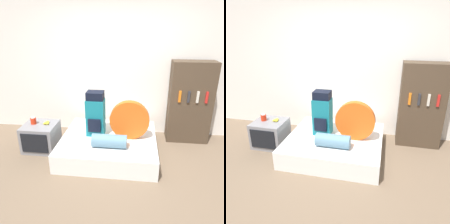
# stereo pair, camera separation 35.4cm
# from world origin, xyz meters

# --- Properties ---
(ground_plane) EXTENTS (16.00, 16.00, 0.00)m
(ground_plane) POSITION_xyz_m (0.00, 0.00, 0.00)
(ground_plane) COLOR brown
(wall_back) EXTENTS (8.00, 0.05, 2.60)m
(wall_back) POSITION_xyz_m (0.00, 1.73, 1.30)
(wall_back) COLOR white
(wall_back) RESTS_ON ground_plane
(bed) EXTENTS (1.58, 1.43, 0.31)m
(bed) POSITION_xyz_m (-0.05, 0.82, 0.15)
(bed) COLOR white
(bed) RESTS_ON ground_plane
(backpack) EXTENTS (0.30, 0.28, 0.76)m
(backpack) POSITION_xyz_m (-0.29, 0.89, 0.68)
(backpack) COLOR #14707F
(backpack) RESTS_ON bed
(tent_bag) EXTENTS (0.64, 0.12, 0.64)m
(tent_bag) POSITION_xyz_m (0.29, 0.82, 0.63)
(tent_bag) COLOR #E05B19
(tent_bag) RESTS_ON bed
(sleeping_roll) EXTENTS (0.53, 0.21, 0.21)m
(sleeping_roll) POSITION_xyz_m (0.00, 0.48, 0.41)
(sleeping_roll) COLOR #5B849E
(sleeping_roll) RESTS_ON bed
(television) EXTENTS (0.56, 0.55, 0.47)m
(television) POSITION_xyz_m (-1.26, 0.82, 0.23)
(television) COLOR gray
(television) RESTS_ON ground_plane
(canister) EXTENTS (0.10, 0.10, 0.12)m
(canister) POSITION_xyz_m (-1.38, 0.84, 0.52)
(canister) COLOR red
(canister) RESTS_ON television
(banana_bunch) EXTENTS (0.12, 0.15, 0.04)m
(banana_bunch) POSITION_xyz_m (-1.15, 0.88, 0.48)
(banana_bunch) COLOR yellow
(banana_bunch) RESTS_ON television
(bookshelf) EXTENTS (0.75, 0.38, 1.50)m
(bookshelf) POSITION_xyz_m (1.36, 1.48, 0.75)
(bookshelf) COLOR #473828
(bookshelf) RESTS_ON ground_plane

